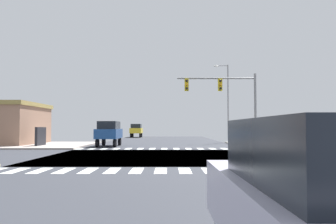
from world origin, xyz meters
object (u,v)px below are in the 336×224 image
(street_lamp, at_px, (226,97))
(suv_trailing_3, at_px, (109,131))
(suv_queued_2, at_px, (136,129))
(traffic_signal_mast, at_px, (224,93))

(street_lamp, relative_size, suv_trailing_3, 2.02)
(suv_queued_2, bearing_deg, traffic_signal_mast, 107.58)
(suv_trailing_3, bearing_deg, suv_queued_2, -90.00)
(suv_queued_2, distance_m, suv_trailing_3, 28.34)
(street_lamp, xyz_separation_m, suv_queued_2, (-12.53, 19.53, -4.06))
(traffic_signal_mast, bearing_deg, suv_queued_2, 107.58)
(traffic_signal_mast, xyz_separation_m, street_lamp, (2.29, 12.80, 0.82))
(street_lamp, bearing_deg, suv_queued_2, 122.69)
(street_lamp, distance_m, suv_trailing_3, 15.85)
(suv_trailing_3, bearing_deg, traffic_signal_mast, 158.76)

